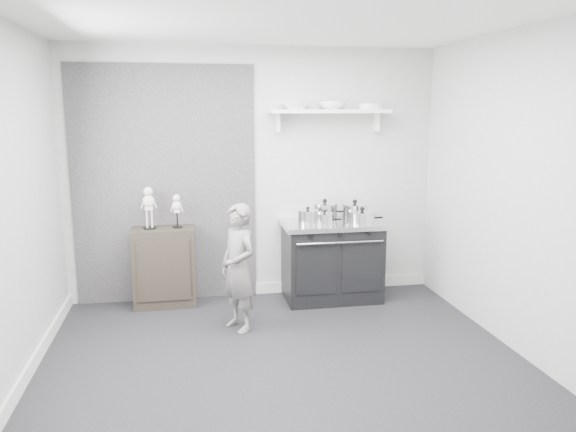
% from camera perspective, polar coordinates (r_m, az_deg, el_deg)
% --- Properties ---
extents(ground, '(4.00, 4.00, 0.00)m').
position_cam_1_polar(ground, '(4.75, -0.45, -14.73)').
color(ground, black).
rests_on(ground, ground).
extents(room_shell, '(4.02, 3.62, 2.71)m').
position_cam_1_polar(room_shell, '(4.43, -1.96, 5.52)').
color(room_shell, '#A7A7A4').
rests_on(room_shell, ground).
extents(wall_shelf, '(1.30, 0.26, 0.24)m').
position_cam_1_polar(wall_shelf, '(6.09, 4.27, 10.46)').
color(wall_shelf, white).
rests_on(wall_shelf, room_shell).
extents(stove, '(1.07, 0.67, 0.86)m').
position_cam_1_polar(stove, '(6.11, 4.47, -4.49)').
color(stove, black).
rests_on(stove, ground).
extents(side_cabinet, '(0.64, 0.37, 0.83)m').
position_cam_1_polar(side_cabinet, '(6.06, -12.44, -5.05)').
color(side_cabinet, black).
rests_on(side_cabinet, ground).
extents(child, '(0.46, 0.52, 1.20)m').
position_cam_1_polar(child, '(5.24, -5.06, -5.25)').
color(child, slate).
rests_on(child, ground).
extents(pot_front_left, '(0.31, 0.22, 0.19)m').
position_cam_1_polar(pot_front_left, '(5.87, 2.02, -0.09)').
color(pot_front_left, silver).
rests_on(pot_front_left, stove).
extents(pot_back_left, '(0.37, 0.28, 0.23)m').
position_cam_1_polar(pot_back_left, '(6.10, 3.75, 0.49)').
color(pot_back_left, silver).
rests_on(pot_back_left, stove).
extents(pot_back_right, '(0.37, 0.28, 0.22)m').
position_cam_1_polar(pot_back_right, '(6.15, 6.79, 0.47)').
color(pot_back_right, silver).
rests_on(pot_back_right, stove).
extents(pot_front_right, '(0.36, 0.28, 0.18)m').
position_cam_1_polar(pot_front_right, '(5.92, 7.52, -0.14)').
color(pot_front_right, silver).
rests_on(pot_front_right, stove).
extents(pot_front_center, '(0.27, 0.19, 0.16)m').
position_cam_1_polar(pot_front_center, '(5.82, 3.74, -0.31)').
color(pot_front_center, silver).
rests_on(pot_front_center, stove).
extents(skeleton_full, '(0.14, 0.09, 0.50)m').
position_cam_1_polar(skeleton_full, '(5.92, -13.96, 1.13)').
color(skeleton_full, beige).
rests_on(skeleton_full, side_cabinet).
extents(skeleton_torso, '(0.11, 0.07, 0.40)m').
position_cam_1_polar(skeleton_torso, '(5.91, -11.23, 0.74)').
color(skeleton_torso, beige).
rests_on(skeleton_torso, side_cabinet).
extents(bowl_large, '(0.29, 0.29, 0.07)m').
position_cam_1_polar(bowl_large, '(6.00, 0.77, 11.12)').
color(bowl_large, white).
rests_on(bowl_large, wall_shelf).
extents(bowl_small, '(0.26, 0.26, 0.08)m').
position_cam_1_polar(bowl_small, '(6.09, 4.50, 11.15)').
color(bowl_small, white).
rests_on(bowl_small, wall_shelf).
extents(plate_stack, '(0.26, 0.26, 0.06)m').
position_cam_1_polar(plate_stack, '(6.21, 8.38, 10.96)').
color(plate_stack, silver).
rests_on(plate_stack, wall_shelf).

